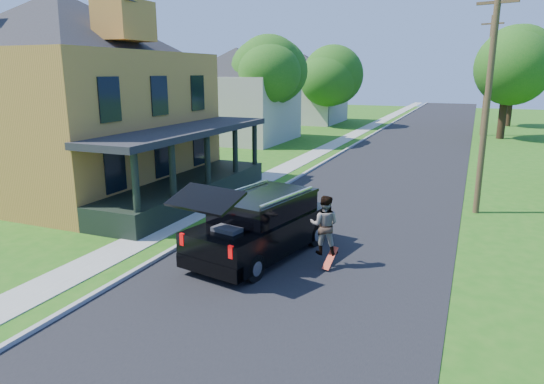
% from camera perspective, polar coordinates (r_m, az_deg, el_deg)
% --- Properties ---
extents(ground, '(140.00, 140.00, 0.00)m').
position_cam_1_polar(ground, '(12.91, 1.74, -10.59)').
color(ground, '#205E12').
rests_on(ground, ground).
extents(street, '(8.00, 120.00, 0.02)m').
position_cam_1_polar(street, '(31.71, 14.88, 3.76)').
color(street, black).
rests_on(street, ground).
extents(curb, '(0.15, 120.00, 0.12)m').
position_cam_1_polar(curb, '(32.49, 7.79, 4.33)').
color(curb, '#969691').
rests_on(curb, ground).
extents(sidewalk, '(1.30, 120.00, 0.03)m').
position_cam_1_polar(sidewalk, '(32.92, 5.18, 4.53)').
color(sidewalk, gray).
rests_on(sidewalk, ground).
extents(front_walk, '(6.50, 1.20, 0.03)m').
position_cam_1_polar(front_walk, '(22.45, -15.64, -0.39)').
color(front_walk, gray).
rests_on(front_walk, ground).
extents(main_house, '(15.56, 15.56, 10.10)m').
position_cam_1_polar(main_house, '(24.02, -22.78, 11.85)').
color(main_house, '#C8863A').
rests_on(main_house, ground).
extents(neighbor_house_mid, '(12.78, 12.78, 8.30)m').
position_cam_1_polar(neighbor_house_mid, '(39.21, -4.15, 12.21)').
color(neighbor_house_mid, '#A9A395').
rests_on(neighbor_house_mid, ground).
extents(neighbor_house_far, '(12.78, 12.78, 8.30)m').
position_cam_1_polar(neighbor_house_far, '(53.97, 3.72, 12.69)').
color(neighbor_house_far, '#A9A395').
rests_on(neighbor_house_far, ground).
extents(black_suv, '(3.01, 5.65, 2.50)m').
position_cam_1_polar(black_suv, '(14.36, -1.31, -3.92)').
color(black_suv, black).
rests_on(black_suv, ground).
extents(skateboarder, '(0.92, 0.77, 1.69)m').
position_cam_1_polar(skateboarder, '(13.64, 6.18, -3.87)').
color(skateboarder, black).
rests_on(skateboarder, ground).
extents(skateboard, '(0.32, 0.59, 0.54)m').
position_cam_1_polar(skateboard, '(13.70, 6.87, -7.82)').
color(skateboard, red).
rests_on(skateboard, ground).
extents(tree_left_mid, '(6.12, 6.10, 8.74)m').
position_cam_1_polar(tree_left_mid, '(36.77, 0.11, 14.40)').
color(tree_left_mid, black).
rests_on(tree_left_mid, ground).
extents(tree_left_far, '(6.23, 6.24, 8.52)m').
position_cam_1_polar(tree_left_far, '(49.33, 6.52, 13.94)').
color(tree_left_far, black).
rests_on(tree_left_far, ground).
extents(tree_right_mid, '(6.39, 6.33, 10.01)m').
position_cam_1_polar(tree_right_mid, '(44.18, 26.08, 14.27)').
color(tree_right_mid, black).
rests_on(tree_right_mid, ground).
extents(tree_right_far, '(5.28, 4.94, 7.09)m').
position_cam_1_polar(tree_right_far, '(54.93, 26.47, 11.98)').
color(tree_right_far, black).
rests_on(tree_right_far, ground).
extents(utility_pole_near, '(1.41, 0.50, 8.30)m').
position_cam_1_polar(utility_pole_near, '(19.94, 23.99, 9.66)').
color(utility_pole_near, '#3D2A1C').
rests_on(utility_pole_near, ground).
extents(utility_pole_far, '(1.75, 0.59, 9.89)m').
position_cam_1_polar(utility_pole_far, '(45.81, 24.00, 12.47)').
color(utility_pole_far, '#3D2A1C').
rests_on(utility_pole_far, ground).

